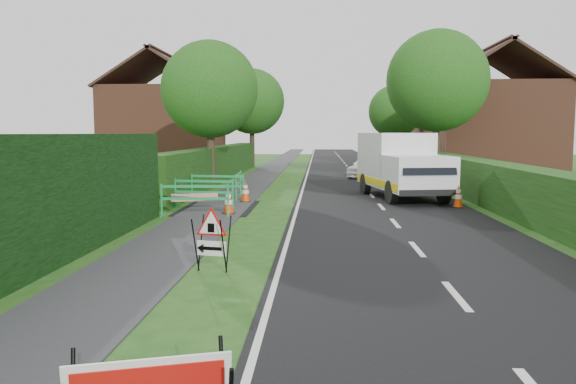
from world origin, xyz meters
name	(u,v)px	position (x,y,z in m)	size (l,w,h in m)	color
ground	(291,315)	(0.00, 0.00, 0.00)	(120.00, 120.00, 0.00)	#1E4D16
road_surface	(347,166)	(2.50, 35.00, 0.00)	(6.00, 90.00, 0.02)	black
footpath	(275,166)	(-3.00, 35.00, 0.01)	(2.00, 90.00, 0.02)	#2D2D30
hedge_west_far	(218,180)	(-5.00, 22.00, 0.00)	(1.00, 24.00, 1.80)	#14380F
hedge_east	(466,194)	(6.50, 16.00, 0.00)	(1.20, 50.00, 1.50)	#14380F
house_west	(165,127)	(-10.00, 30.00, 2.90)	(7.50, 7.40, 7.88)	brown
house_east_a	(491,127)	(11.00, 28.00, 2.90)	(7.50, 7.40, 7.88)	brown
house_east_b	(454,129)	(12.00, 42.00, 2.90)	(7.50, 7.40, 7.88)	brown
tree_nw	(210,90)	(-4.60, 18.00, 4.48)	(4.40, 4.40, 6.70)	#2D2116
tree_ne	(437,81)	(6.40, 22.00, 5.17)	(5.20, 5.20, 7.79)	#2D2116
tree_fw	(252,102)	(-4.60, 34.00, 4.83)	(4.80, 4.80, 7.24)	#2D2116
tree_fe	(395,112)	(6.40, 38.00, 4.22)	(4.20, 4.20, 6.33)	#2D2116
triangle_sign	(210,235)	(-1.58, 2.29, 0.70)	(0.81, 0.81, 1.00)	black
works_van	(401,164)	(3.53, 14.34, 1.34)	(3.13, 5.82, 2.52)	silver
traffic_cone_0	(458,196)	(5.08, 11.52, 0.39)	(0.38, 0.38, 0.79)	black
traffic_cone_1	(447,189)	(5.24, 13.90, 0.39)	(0.38, 0.38, 0.79)	black
traffic_cone_2	(418,183)	(4.60, 16.51, 0.39)	(0.38, 0.38, 0.79)	black
traffic_cone_3	(229,202)	(-2.44, 9.65, 0.39)	(0.38, 0.38, 0.79)	black
traffic_cone_4	(245,191)	(-2.31, 12.71, 0.39)	(0.38, 0.38, 0.79)	black
ped_barrier_0	(195,196)	(-3.36, 9.03, 0.63)	(2.08, 0.47, 1.00)	green
ped_barrier_1	(204,190)	(-3.47, 10.88, 0.63)	(2.09, 0.58, 1.00)	green
ped_barrier_2	(217,184)	(-3.40, 13.05, 0.63)	(2.09, 0.61, 1.00)	green
ped_barrier_3	(239,182)	(-2.76, 14.08, 0.63)	(0.46, 2.08, 1.00)	green
redwhite_plank	(195,211)	(-3.64, 10.25, 0.00)	(1.50, 0.04, 0.25)	red
hatchback_car	(368,167)	(3.13, 24.28, 0.63)	(1.48, 3.68, 1.25)	white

